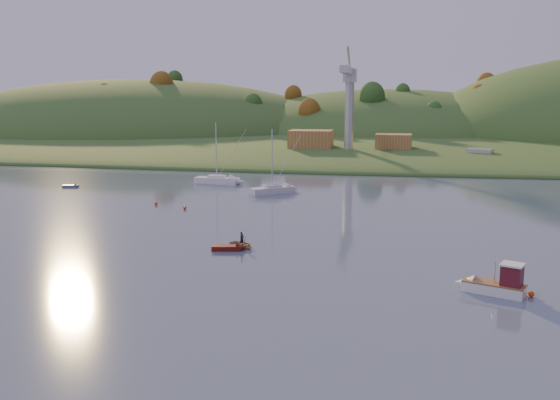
% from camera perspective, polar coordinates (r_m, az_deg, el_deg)
% --- Properties ---
extents(ground, '(500.00, 500.00, 0.00)m').
position_cam_1_polar(ground, '(43.11, -10.25, -13.39)').
color(ground, '#37445B').
rests_on(ground, ground).
extents(far_shore, '(620.00, 220.00, 1.50)m').
position_cam_1_polar(far_shore, '(267.77, 7.79, 6.13)').
color(far_shore, '#23461C').
rests_on(far_shore, ground).
extents(shore_slope, '(640.00, 150.00, 7.00)m').
position_cam_1_polar(shore_slope, '(203.08, 6.76, 5.00)').
color(shore_slope, '#23461C').
rests_on(shore_slope, ground).
extents(hill_left_far, '(120.00, 100.00, 32.00)m').
position_cam_1_polar(hill_left_far, '(306.97, -23.92, 5.84)').
color(hill_left_far, '#23461C').
rests_on(hill_left_far, ground).
extents(hill_left, '(170.00, 140.00, 44.00)m').
position_cam_1_polar(hill_left, '(259.50, -12.97, 5.86)').
color(hill_left, '#23461C').
rests_on(hill_left, ground).
extents(hill_center, '(140.00, 120.00, 36.00)m').
position_cam_1_polar(hill_center, '(247.46, 9.86, 5.78)').
color(hill_center, '#23461C').
rests_on(hill_center, ground).
extents(hillside_trees, '(280.00, 50.00, 32.00)m').
position_cam_1_polar(hillside_trees, '(222.96, 7.14, 5.42)').
color(hillside_trees, '#1A4619').
rests_on(hillside_trees, ground).
extents(wharf, '(42.00, 16.00, 2.40)m').
position_cam_1_polar(wharf, '(159.90, 7.41, 4.13)').
color(wharf, slate).
rests_on(wharf, ground).
extents(shed_west, '(11.00, 8.00, 4.80)m').
position_cam_1_polar(shed_west, '(161.89, 2.84, 5.54)').
color(shed_west, olive).
rests_on(shed_west, wharf).
extents(shed_east, '(9.00, 7.00, 4.00)m').
position_cam_1_polar(shed_east, '(161.33, 10.32, 5.24)').
color(shed_east, olive).
rests_on(shed_east, wharf).
extents(dock_crane, '(3.20, 28.00, 20.30)m').
position_cam_1_polar(dock_crane, '(155.75, 6.34, 9.88)').
color(dock_crane, '#B7B7BC').
rests_on(dock_crane, wharf).
extents(fishing_boat, '(6.16, 3.97, 3.77)m').
position_cam_1_polar(fishing_boat, '(56.39, 18.60, -7.23)').
color(fishing_boat, silver).
rests_on(fishing_boat, ground).
extents(sailboat_near, '(7.41, 6.88, 10.82)m').
position_cam_1_polar(sailboat_near, '(105.16, -0.72, 0.99)').
color(sailboat_near, silver).
rests_on(sailboat_near, ground).
extents(sailboat_far, '(8.44, 3.27, 11.43)m').
position_cam_1_polar(sailboat_far, '(117.27, -5.81, 1.87)').
color(sailboat_far, white).
rests_on(sailboat_far, ground).
extents(canoe, '(3.93, 3.62, 0.66)m').
position_cam_1_polar(canoe, '(68.84, -3.50, -4.10)').
color(canoe, '#A28259').
rests_on(canoe, ground).
extents(paddler, '(0.59, 0.66, 1.51)m').
position_cam_1_polar(paddler, '(68.74, -3.51, -3.76)').
color(paddler, black).
rests_on(paddler, ground).
extents(red_tender, '(3.89, 1.92, 1.27)m').
position_cam_1_polar(red_tender, '(67.77, -4.29, -4.39)').
color(red_tender, '#53100B').
rests_on(red_tender, ground).
extents(grey_dinghy, '(3.19, 1.97, 1.12)m').
position_cam_1_polar(grey_dinghy, '(117.93, -18.36, 1.21)').
color(grey_dinghy, slate).
rests_on(grey_dinghy, ground).
extents(work_vessel, '(14.70, 9.59, 3.56)m').
position_cam_1_polar(work_vessel, '(156.75, 17.76, 3.65)').
color(work_vessel, slate).
rests_on(work_vessel, ground).
extents(buoy_0, '(0.50, 0.50, 0.50)m').
position_cam_1_polar(buoy_0, '(56.68, 21.99, -7.97)').
color(buoy_0, '#EF470C').
rests_on(buoy_0, ground).
extents(buoy_1, '(0.50, 0.50, 0.50)m').
position_cam_1_polar(buoy_1, '(96.17, -11.27, -0.32)').
color(buoy_1, '#EF470C').
rests_on(buoy_1, ground).
extents(buoy_2, '(0.50, 0.50, 0.50)m').
position_cam_1_polar(buoy_2, '(91.99, -8.71, -0.70)').
color(buoy_2, '#EF470C').
rests_on(buoy_2, ground).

